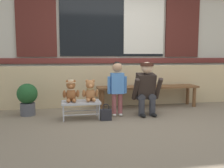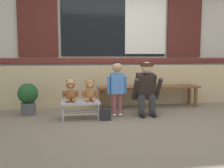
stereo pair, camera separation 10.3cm
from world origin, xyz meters
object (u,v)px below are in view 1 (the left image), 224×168
Objects in this scene: small_display_bench at (81,103)px; handbag_on_ground at (106,114)px; potted_plant at (27,97)px; child_standing at (117,83)px; teddy_bear_plain at (90,91)px; adult_crouching at (146,88)px; wooden_bench_long at (148,89)px; teddy_bear_with_hat at (71,91)px.

small_display_bench is 2.35× the size of handbag_on_ground.
child_standing is at bearing -12.75° from potted_plant.
teddy_bear_plain is 1.34× the size of handbag_on_ground.
handbag_on_ground is at bearing -35.23° from teddy_bear_plain.
teddy_bear_plain is at bearing -170.17° from child_standing.
adult_crouching reaches higher than small_display_bench.
child_standing reaches higher than adult_crouching.
small_display_bench is 0.67× the size of adult_crouching.
small_display_bench is 0.46m from handbag_on_ground.
teddy_bear_plain reaches higher than wooden_bench_long.
small_display_bench is at bearing -153.88° from wooden_bench_long.
adult_crouching reaches higher than teddy_bear_plain.
handbag_on_ground is at bearing -24.65° from potted_plant.
teddy_bear_with_hat is 1.33m from adult_crouching.
child_standing is 1.01× the size of adult_crouching.
child_standing reaches higher than potted_plant.
child_standing is at bearing 7.53° from small_display_bench.
handbag_on_ground is (0.56, -0.17, -0.38)m from teddy_bear_with_hat.
child_standing is (0.64, 0.08, 0.33)m from small_display_bench.
potted_plant is (-0.76, 0.43, -0.15)m from teddy_bear_with_hat.
potted_plant is (-1.56, 0.35, -0.27)m from child_standing.
adult_crouching is at bearing 17.08° from handbag_on_ground.
handbag_on_ground is at bearing -162.92° from adult_crouching.
wooden_bench_long is 1.59m from small_display_bench.
teddy_bear_with_hat reaches higher than potted_plant.
small_display_bench is (-1.42, -0.70, -0.11)m from wooden_bench_long.
child_standing is at bearing 5.88° from teddy_bear_with_hat.
teddy_bear_with_hat is at bearing -156.28° from wooden_bench_long.
handbag_on_ground is (-0.24, -0.25, -0.50)m from child_standing.
potted_plant is at bearing -173.65° from wooden_bench_long.
wooden_bench_long is 1.37m from handbag_on_ground.
wooden_bench_long is 2.21× the size of adult_crouching.
potted_plant is (-1.08, 0.44, -0.14)m from teddy_bear_plain.
teddy_bear_plain is at bearing -22.02° from potted_plant.
teddy_bear_plain is (0.16, 0.00, 0.20)m from small_display_bench.
handbag_on_ground is (0.40, -0.17, -0.17)m from small_display_bench.
small_display_bench is 1.19m from adult_crouching.
adult_crouching is 1.67× the size of potted_plant.
wooden_bench_long reaches higher than handbag_on_ground.
teddy_bear_with_hat is (-1.58, -0.69, 0.10)m from wooden_bench_long.
teddy_bear_with_hat is at bearing -29.89° from potted_plant.
teddy_bear_with_hat is 1.00× the size of teddy_bear_plain.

